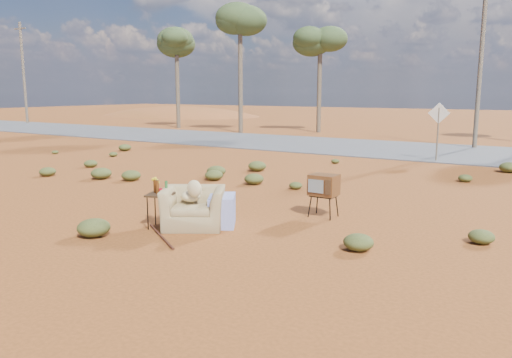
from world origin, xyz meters
The scene contains 14 objects.
ground centered at (0.00, 0.00, 0.00)m, with size 140.00×140.00×0.00m, color #93491D.
highway centered at (0.00, 15.00, 0.02)m, with size 140.00×7.00×0.04m, color #565659.
dirt_mound centered at (-30.00, 34.00, 0.00)m, with size 26.00×18.00×2.00m, color #994C25.
armchair centered at (-0.34, 0.07, 0.48)m, with size 1.52×1.47×1.03m.
tv_unit centered at (1.40, 2.05, 0.67)m, with size 0.57×0.46×0.90m.
side_table centered at (-0.95, -0.36, 0.69)m, with size 0.60×0.60×0.95m.
rusty_bar centered at (-0.47, -0.86, 0.02)m, with size 0.04×0.04×1.68m, color #532516.
road_sign centered at (1.50, 12.00, 1.50)m, with size 0.78×0.06×2.19m.
eucalyptus_far_left centered at (-18.00, 20.00, 5.94)m, with size 3.20×3.20×7.10m.
eucalyptus_left centered at (-12.00, 19.00, 6.92)m, with size 3.20×3.20×8.10m.
eucalyptus_near_left centered at (-8.00, 22.00, 5.45)m, with size 3.20×3.20×6.60m.
utility_pole_west centered at (-32.00, 17.50, 4.15)m, with size 1.40×0.20×8.00m.
utility_pole_center centered at (2.00, 17.50, 4.15)m, with size 1.40×0.20×8.00m.
scrub_patch centered at (-0.82, 4.41, 0.14)m, with size 17.49×8.07×0.33m.
Camera 1 is at (5.60, -7.32, 2.60)m, focal length 35.00 mm.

